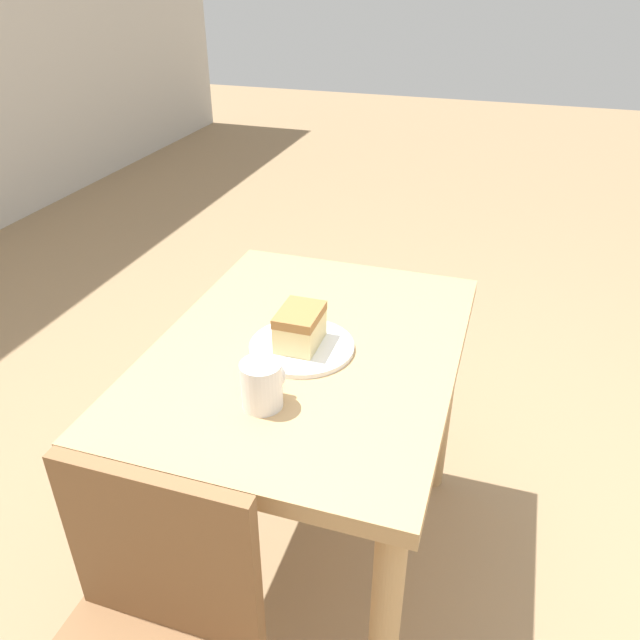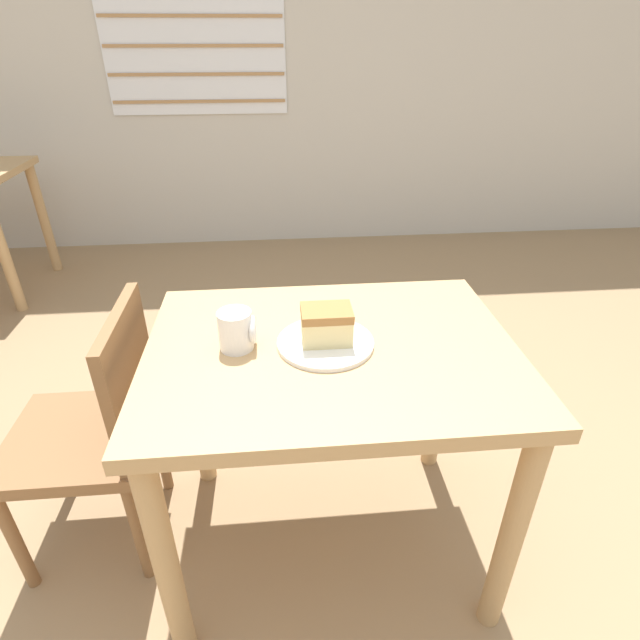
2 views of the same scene
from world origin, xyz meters
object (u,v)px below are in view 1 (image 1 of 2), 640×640
Objects in this scene: dining_table_near at (307,388)px; plate at (302,347)px; cake_slice at (300,327)px; coffee_mug at (262,384)px.

plate is (-0.01, 0.01, 0.13)m from dining_table_near.
plate is 0.05m from cake_slice.
coffee_mug reaches higher than dining_table_near.
dining_table_near is at bearing -3.58° from coffee_mug.
cake_slice is 1.24× the size of coffee_mug.
dining_table_near is 0.13m from plate.
plate is at bearing -120.60° from cake_slice.
cake_slice is at bearing 59.40° from plate.
plate is at bearing -1.88° from coffee_mug.
dining_table_near is 0.18m from cake_slice.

